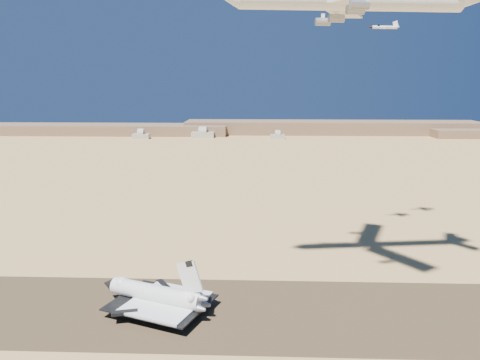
{
  "coord_description": "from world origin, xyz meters",
  "views": [
    {
      "loc": [
        13.97,
        -140.5,
        73.81
      ],
      "look_at": [
        8.28,
        8.0,
        42.5
      ],
      "focal_mm": 35.0,
      "sensor_mm": 36.0,
      "label": 1
    }
  ],
  "objects_px": {
    "crew_c": "(176,319)",
    "chase_jet_f": "(416,6)",
    "shuttle": "(155,295)",
    "crew_b": "(166,319)",
    "chase_jet_e": "(384,27)",
    "crew_a": "(170,319)"
  },
  "relations": [
    {
      "from": "shuttle",
      "to": "chase_jet_f",
      "type": "height_order",
      "value": "chase_jet_f"
    },
    {
      "from": "crew_b",
      "to": "chase_jet_f",
      "type": "distance_m",
      "value": 166.33
    },
    {
      "from": "shuttle",
      "to": "chase_jet_e",
      "type": "relative_size",
      "value": 2.89
    },
    {
      "from": "chase_jet_e",
      "to": "crew_b",
      "type": "bearing_deg",
      "value": -146.19
    },
    {
      "from": "crew_a",
      "to": "chase_jet_f",
      "type": "relative_size",
      "value": 0.11
    },
    {
      "from": "chase_jet_f",
      "to": "shuttle",
      "type": "bearing_deg",
      "value": -152.07
    },
    {
      "from": "shuttle",
      "to": "crew_a",
      "type": "relative_size",
      "value": 25.41
    },
    {
      "from": "shuttle",
      "to": "crew_b",
      "type": "relative_size",
      "value": 24.82
    },
    {
      "from": "crew_a",
      "to": "crew_c",
      "type": "height_order",
      "value": "crew_c"
    },
    {
      "from": "crew_c",
      "to": "chase_jet_f",
      "type": "distance_m",
      "value": 164.5
    },
    {
      "from": "shuttle",
      "to": "crew_a",
      "type": "distance_m",
      "value": 10.36
    },
    {
      "from": "shuttle",
      "to": "crew_c",
      "type": "relative_size",
      "value": 22.58
    },
    {
      "from": "shuttle",
      "to": "chase_jet_f",
      "type": "distance_m",
      "value": 162.88
    },
    {
      "from": "crew_a",
      "to": "chase_jet_e",
      "type": "distance_m",
      "value": 146.61
    },
    {
      "from": "crew_b",
      "to": "chase_jet_f",
      "type": "xyz_separation_m",
      "value": [
        97.01,
        84.61,
        105.33
      ]
    },
    {
      "from": "crew_c",
      "to": "crew_b",
      "type": "bearing_deg",
      "value": 53.68
    },
    {
      "from": "crew_b",
      "to": "chase_jet_e",
      "type": "distance_m",
      "value": 147.29
    },
    {
      "from": "crew_c",
      "to": "chase_jet_e",
      "type": "height_order",
      "value": "chase_jet_e"
    },
    {
      "from": "crew_b",
      "to": "chase_jet_e",
      "type": "relative_size",
      "value": 0.12
    },
    {
      "from": "crew_a",
      "to": "chase_jet_e",
      "type": "height_order",
      "value": "chase_jet_e"
    },
    {
      "from": "crew_b",
      "to": "crew_c",
      "type": "bearing_deg",
      "value": -106.97
    },
    {
      "from": "shuttle",
      "to": "chase_jet_e",
      "type": "height_order",
      "value": "chase_jet_e"
    }
  ]
}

